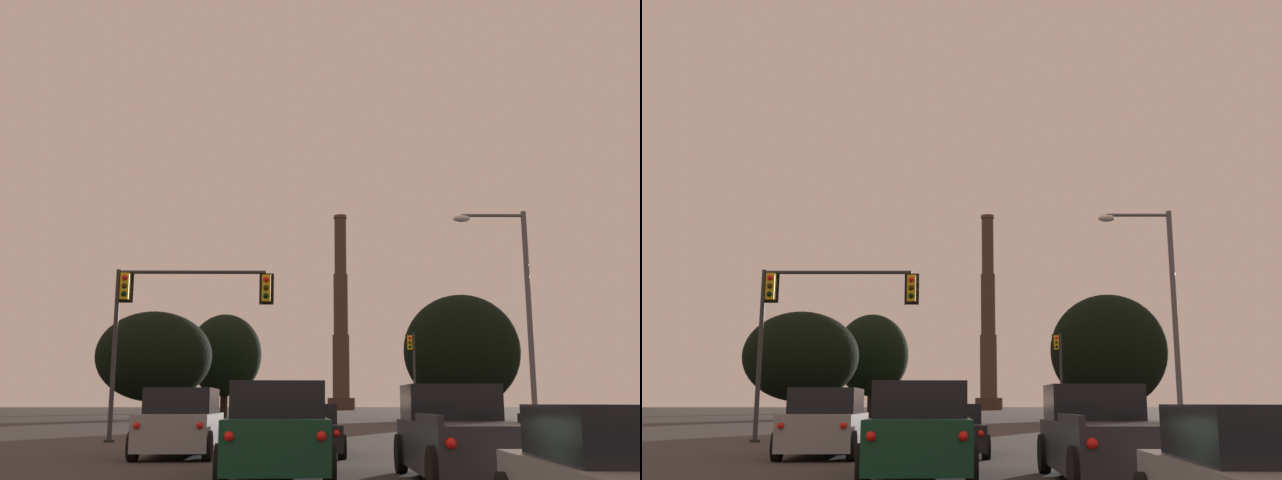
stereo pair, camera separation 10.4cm
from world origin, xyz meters
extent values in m
cube|color=black|center=(0.25, 20.08, 0.53)|extent=(1.91, 4.64, 0.70)
cube|color=black|center=(0.24, 20.31, 1.15)|extent=(1.67, 2.24, 0.55)
cylinder|color=black|center=(-0.68, 21.96, 0.32)|extent=(0.23, 0.64, 0.64)
cylinder|color=black|center=(1.08, 22.00, 0.32)|extent=(0.23, 0.64, 0.64)
cylinder|color=black|center=(-0.59, 18.16, 0.32)|extent=(0.23, 0.64, 0.64)
cylinder|color=black|center=(1.17, 18.20, 0.32)|extent=(0.23, 0.64, 0.64)
sphere|color=red|center=(-0.42, 17.74, 0.68)|extent=(0.17, 0.17, 0.17)
sphere|color=red|center=(1.02, 17.77, 0.68)|extent=(0.17, 0.17, 0.17)
cube|color=gray|center=(-3.28, 19.45, 0.68)|extent=(2.07, 4.86, 0.95)
cube|color=black|center=(-3.28, 19.57, 1.51)|extent=(1.87, 2.85, 0.70)
cylinder|color=black|center=(-4.28, 21.34, 0.38)|extent=(0.24, 0.77, 0.76)
cylinder|color=black|center=(-2.40, 21.40, 0.38)|extent=(0.24, 0.77, 0.76)
cylinder|color=black|center=(-4.16, 17.49, 0.38)|extent=(0.24, 0.77, 0.76)
cylinder|color=black|center=(-2.28, 17.55, 0.38)|extent=(0.24, 0.77, 0.76)
sphere|color=red|center=(-3.98, 17.00, 0.89)|extent=(0.17, 0.17, 0.17)
sphere|color=red|center=(-2.42, 17.05, 0.89)|extent=(0.17, 0.17, 0.17)
cube|color=#0F3823|center=(-0.28, 13.30, 0.68)|extent=(2.04, 4.85, 0.95)
cube|color=black|center=(-0.29, 13.42, 1.51)|extent=(1.85, 2.84, 0.70)
cylinder|color=black|center=(-1.27, 15.20, 0.38)|extent=(0.24, 0.77, 0.76)
cylinder|color=black|center=(0.61, 15.25, 0.38)|extent=(0.24, 0.77, 0.76)
cylinder|color=black|center=(-1.17, 11.35, 0.38)|extent=(0.24, 0.77, 0.76)
cylinder|color=black|center=(0.71, 11.40, 0.38)|extent=(0.24, 0.77, 0.76)
sphere|color=red|center=(-1.00, 10.86, 0.89)|extent=(0.17, 0.17, 0.17)
sphere|color=red|center=(0.56, 10.90, 0.89)|extent=(0.17, 0.17, 0.17)
cube|color=#232328|center=(3.27, 12.07, 0.66)|extent=(2.04, 5.41, 0.88)
cube|color=black|center=(3.26, 13.82, 1.46)|extent=(1.85, 1.81, 0.72)
cube|color=#232328|center=(2.34, 10.67, 1.18)|extent=(0.12, 2.43, 0.16)
cube|color=#232328|center=(4.22, 10.69, 1.18)|extent=(0.12, 2.43, 0.16)
cylinder|color=black|center=(2.28, 14.26, 0.40)|extent=(0.23, 0.80, 0.80)
cylinder|color=black|center=(4.24, 14.27, 0.40)|extent=(0.23, 0.80, 0.80)
cylinder|color=black|center=(2.31, 9.86, 0.40)|extent=(0.23, 0.80, 0.80)
cylinder|color=black|center=(4.27, 9.87, 0.40)|extent=(0.23, 0.80, 0.80)
sphere|color=red|center=(2.47, 9.34, 0.85)|extent=(0.17, 0.17, 0.17)
sphere|color=red|center=(4.11, 9.35, 0.85)|extent=(0.17, 0.17, 0.17)
cube|color=black|center=(3.56, 5.46, 1.15)|extent=(1.69, 2.25, 0.55)
cylinder|color=#2D2D30|center=(7.78, 53.30, 3.25)|extent=(0.18, 0.18, 6.50)
cylinder|color=black|center=(7.78, 53.30, 0.05)|extent=(0.40, 0.40, 0.10)
cube|color=yellow|center=(7.49, 53.30, 5.83)|extent=(0.34, 0.34, 1.04)
cube|color=black|center=(7.49, 53.48, 5.83)|extent=(0.58, 0.03, 1.25)
sphere|color=red|center=(7.49, 53.11, 6.15)|extent=(0.22, 0.22, 0.22)
sphere|color=#352604|center=(7.49, 53.11, 5.83)|extent=(0.22, 0.22, 0.22)
sphere|color=black|center=(7.49, 53.11, 5.51)|extent=(0.22, 0.22, 0.22)
cylinder|color=#2D2D30|center=(-7.31, 27.10, 3.31)|extent=(0.18, 0.18, 6.62)
cylinder|color=black|center=(-7.31, 27.10, 0.05)|extent=(0.40, 0.40, 0.10)
cube|color=yellow|center=(-7.02, 27.10, 5.95)|extent=(0.34, 0.34, 1.04)
cube|color=black|center=(-7.02, 27.28, 5.95)|extent=(0.58, 0.03, 1.25)
sphere|color=red|center=(-7.02, 26.91, 6.28)|extent=(0.22, 0.22, 0.22)
sphere|color=#352604|center=(-7.02, 26.91, 5.95)|extent=(0.22, 0.22, 0.22)
sphere|color=black|center=(-7.02, 26.91, 5.63)|extent=(0.22, 0.22, 0.22)
cylinder|color=#2D2D30|center=(-4.38, 27.10, 6.52)|extent=(5.86, 0.14, 0.14)
sphere|color=#2D2D30|center=(-7.31, 27.10, 6.52)|extent=(0.18, 0.18, 0.18)
cube|color=yellow|center=(-1.46, 27.10, 5.88)|extent=(0.34, 0.34, 1.04)
cube|color=black|center=(-1.46, 27.28, 5.88)|extent=(0.58, 0.03, 1.25)
sphere|color=red|center=(-1.46, 26.91, 6.21)|extent=(0.22, 0.22, 0.22)
sphere|color=#352604|center=(-1.46, 26.91, 5.88)|extent=(0.22, 0.22, 0.22)
sphere|color=black|center=(-1.46, 26.91, 5.56)|extent=(0.22, 0.22, 0.22)
cylinder|color=#56565B|center=(8.31, 25.08, 4.25)|extent=(0.20, 0.20, 8.50)
cylinder|color=#56565B|center=(7.14, 25.08, 8.35)|extent=(2.34, 0.12, 0.12)
sphere|color=#56565B|center=(8.31, 25.08, 8.35)|extent=(0.20, 0.20, 0.20)
ellipsoid|color=silver|center=(5.97, 25.08, 8.23)|extent=(0.64, 0.36, 0.26)
cylinder|color=#3C2B22|center=(6.42, 164.98, 1.31)|extent=(6.04, 6.04, 2.63)
cylinder|color=#473328|center=(6.42, 164.98, 9.49)|extent=(3.77, 3.77, 13.72)
cylinder|color=#473328|center=(6.42, 164.98, 23.20)|extent=(3.24, 3.24, 13.72)
cylinder|color=#473328|center=(6.42, 164.98, 36.92)|extent=(2.72, 2.72, 13.72)
cylinder|color=#4E382C|center=(6.42, 164.98, 43.43)|extent=(3.04, 3.04, 0.70)
cylinder|color=black|center=(-8.85, 76.57, 1.61)|extent=(0.76, 0.76, 3.22)
ellipsoid|color=black|center=(-8.85, 76.57, 6.39)|extent=(7.59, 6.83, 8.45)
cylinder|color=black|center=(14.28, 68.41, 1.14)|extent=(1.09, 1.09, 2.29)
ellipsoid|color=black|center=(14.28, 68.41, 6.25)|extent=(10.88, 9.79, 10.57)
cylinder|color=black|center=(-14.01, 66.03, 1.29)|extent=(1.04, 1.04, 2.59)
ellipsoid|color=black|center=(-14.01, 66.03, 5.61)|extent=(10.40, 9.36, 8.05)
camera|label=1|loc=(0.43, -2.15, 1.43)|focal=42.00mm
camera|label=2|loc=(0.54, -2.15, 1.43)|focal=42.00mm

